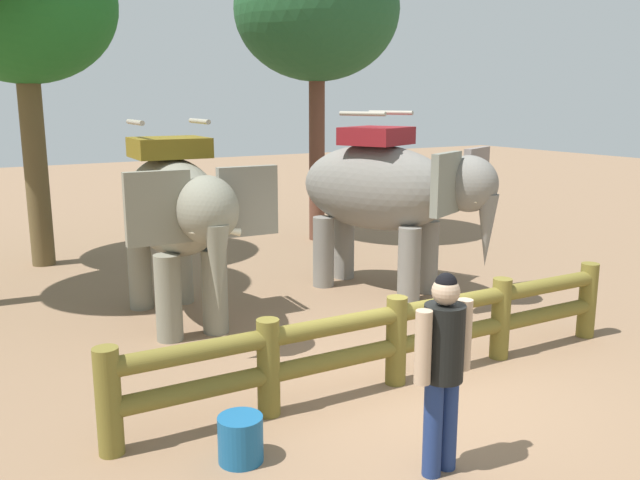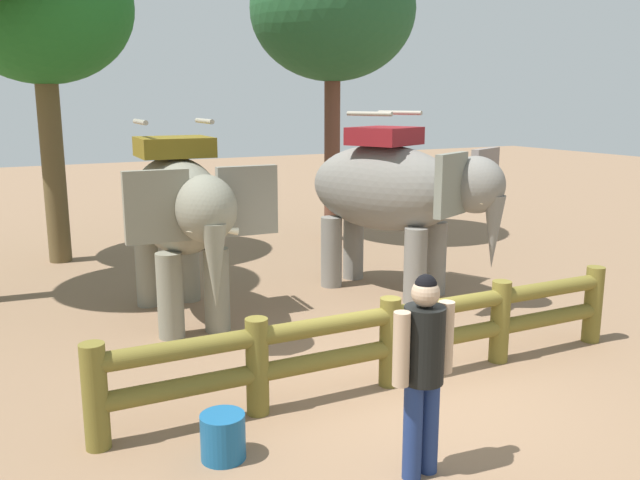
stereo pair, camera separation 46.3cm
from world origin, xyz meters
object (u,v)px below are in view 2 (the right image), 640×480
Objects in this scene: elephant_near_left at (181,211)px; elephant_center at (395,193)px; tree_far_left at (333,11)px; tourist_woman_in_black at (423,362)px; tree_far_right at (40,8)px; feed_bucket at (223,437)px; log_fence at (390,336)px.

elephant_center is at bearing -2.15° from elephant_near_left.
tree_far_left is at bearing 41.36° from elephant_near_left.
tourist_woman_in_black is 0.28× the size of tree_far_right.
elephant_center reaches higher than tourist_woman_in_black.
elephant_near_left is 3.63m from elephant_center.
tourist_woman_in_black is at bearing -36.19° from feed_bucket.
tourist_woman_in_black reaches higher than feed_bucket.
tree_far_left reaches higher than elephant_center.
tree_far_right is at bearing 173.66° from tree_far_left.
elephant_center is (2.18, 3.18, 1.12)m from log_fence.
elephant_center is 8.30× the size of feed_bucket.
elephant_near_left is 1.89× the size of tourist_woman_in_black.
elephant_near_left is (-1.45, 3.31, 1.07)m from log_fence.
elephant_center reaches higher than feed_bucket.
tree_far_left is 15.51× the size of feed_bucket.
tree_far_right is (-2.62, 8.20, 4.34)m from log_fence.
elephant_center is 5.77m from tourist_woman_in_black.
feed_bucket is (-4.44, -3.83, -1.50)m from elephant_center.
elephant_center is 1.97× the size of tourist_woman_in_black.
elephant_near_left is at bearing 78.51° from feed_bucket.
elephant_center is 0.54× the size of tree_far_left.
feed_bucket is at bearing -124.38° from tree_far_left.
elephant_near_left reaches higher than tourist_woman_in_black.
feed_bucket is at bearing -87.66° from tree_far_right.
tree_far_left is 11.09m from feed_bucket.
tourist_woman_in_black is 4.21× the size of feed_bucket.
tree_far_left is (3.35, 7.54, 4.55)m from log_fence.
feed_bucket is (0.36, -8.86, -4.73)m from tree_far_right.
tree_far_left is (4.80, 4.23, 3.48)m from elephant_near_left.
elephant_near_left is at bearing -138.64° from tree_far_left.
tree_far_right reaches higher than log_fence.
tree_far_right is (-4.80, 5.03, 3.22)m from elephant_center.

